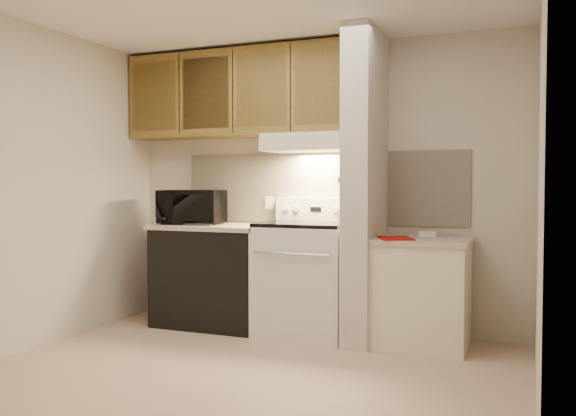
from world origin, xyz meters
The scene contains 49 objects.
floor centered at (0.00, 0.00, 0.00)m, with size 3.60×3.60×0.00m, color tan.
wall_back centered at (0.00, 1.50, 1.25)m, with size 3.60×0.02×2.50m, color beige.
wall_left centered at (-1.80, 0.00, 1.25)m, with size 0.02×3.00×2.50m, color beige.
wall_right centered at (1.80, 0.00, 1.25)m, with size 0.02×3.00×2.50m, color beige.
backsplash centered at (0.00, 1.49, 1.24)m, with size 2.60×0.02×0.63m, color beige.
range_body centered at (0.00, 1.16, 0.46)m, with size 0.76×0.65×0.92m, color silver.
oven_window centered at (0.00, 0.84, 0.50)m, with size 0.50×0.01×0.30m, color black.
oven_handle centered at (0.00, 0.80, 0.72)m, with size 0.02×0.02×0.65m, color silver.
cooktop centered at (0.00, 1.16, 0.94)m, with size 0.74×0.64×0.03m, color black.
range_backguard centered at (0.00, 1.44, 1.05)m, with size 0.76×0.08×0.20m, color silver.
range_display centered at (0.00, 1.40, 1.05)m, with size 0.10×0.01×0.04m, color black.
range_knob_left_outer centered at (-0.28, 1.40, 1.05)m, with size 0.05×0.05×0.02m, color silver.
range_knob_left_inner centered at (-0.18, 1.40, 1.05)m, with size 0.05×0.05×0.02m, color silver.
range_knob_right_inner centered at (0.18, 1.40, 1.05)m, with size 0.05×0.05×0.02m, color silver.
range_knob_right_outer centered at (0.28, 1.40, 1.05)m, with size 0.05×0.05×0.02m, color silver.
dishwasher_front centered at (-0.88, 1.17, 0.43)m, with size 1.00×0.63×0.87m, color black.
left_countertop centered at (-0.88, 1.17, 0.89)m, with size 1.04×0.67×0.04m, color #BEAD91.
spoon_rest centered at (-0.93, 0.97, 0.92)m, with size 0.25×0.08×0.02m, color black.
teal_jar centered at (-1.23, 1.39, 0.96)m, with size 0.10×0.10×0.11m, color #286F64.
outlet centered at (-0.48, 1.48, 1.10)m, with size 0.08×0.01×0.12m, color beige.
microwave centered at (-1.10, 1.15, 1.06)m, with size 0.55×0.37×0.31m, color black.
partition_pillar centered at (0.51, 1.15, 1.25)m, with size 0.22×0.70×2.50m, color beige.
pillar_trim centered at (0.39, 1.15, 1.30)m, with size 0.01×0.70×0.04m, color olive.
knife_strip centered at (0.39, 1.10, 1.32)m, with size 0.02×0.42×0.04m, color black.
knife_blade_a centered at (0.38, 0.95, 1.22)m, with size 0.01×0.04×0.16m, color silver.
knife_handle_a centered at (0.38, 0.94, 1.37)m, with size 0.02×0.02×0.10m, color black.
knife_blade_b centered at (0.38, 1.01, 1.21)m, with size 0.01×0.04×0.18m, color silver.
knife_handle_b centered at (0.38, 1.03, 1.37)m, with size 0.02×0.02×0.10m, color black.
knife_blade_c centered at (0.38, 1.09, 1.20)m, with size 0.01×0.04×0.20m, color silver.
knife_handle_c centered at (0.38, 1.10, 1.37)m, with size 0.02×0.02×0.10m, color black.
knife_blade_d centered at (0.38, 1.19, 1.22)m, with size 0.01×0.04×0.16m, color silver.
knife_handle_d centered at (0.38, 1.19, 1.37)m, with size 0.02×0.02×0.10m, color black.
knife_blade_e centered at (0.38, 1.27, 1.21)m, with size 0.01×0.04×0.18m, color silver.
knife_handle_e centered at (0.38, 1.25, 1.37)m, with size 0.02×0.02×0.10m, color black.
oven_mitt centered at (0.38, 1.32, 1.21)m, with size 0.03×0.10×0.24m, color slate.
right_cab_base centered at (0.97, 1.15, 0.40)m, with size 0.70×0.60×0.81m, color beige.
right_countertop centered at (0.97, 1.15, 0.83)m, with size 0.74×0.64×0.04m, color #BEAD91.
red_folder centered at (0.79, 1.00, 0.86)m, with size 0.24×0.33×0.01m, color #970F07.
white_box centered at (0.98, 1.33, 0.87)m, with size 0.14×0.09×0.04m, color white.
range_hood centered at (0.00, 1.28, 1.62)m, with size 0.78×0.44×0.15m, color beige.
hood_lip centered at (0.00, 1.07, 1.58)m, with size 0.78×0.04×0.06m, color beige.
upper_cabinets centered at (-0.69, 1.32, 2.08)m, with size 2.18×0.33×0.77m, color olive.
cab_door_a centered at (-1.51, 1.17, 2.08)m, with size 0.46×0.01×0.63m, color olive.
cab_gap_a centered at (-1.23, 1.16, 2.08)m, with size 0.01×0.01×0.73m, color black.
cab_door_b centered at (-0.96, 1.17, 2.08)m, with size 0.46×0.01×0.63m, color olive.
cab_gap_b centered at (-0.69, 1.16, 2.08)m, with size 0.01×0.01×0.73m, color black.
cab_door_c centered at (-0.42, 1.17, 2.08)m, with size 0.46×0.01×0.63m, color olive.
cab_gap_c centered at (-0.14, 1.16, 2.08)m, with size 0.01×0.01×0.73m, color black.
cab_door_d centered at (0.13, 1.17, 2.08)m, with size 0.46×0.01×0.63m, color olive.
Camera 1 is at (1.77, -3.64, 1.27)m, focal length 38.00 mm.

